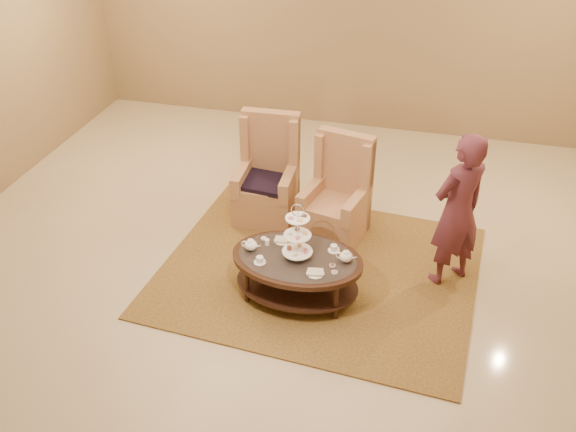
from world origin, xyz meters
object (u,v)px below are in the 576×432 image
(armchair_left, at_px, (268,183))
(armchair_right, at_px, (337,203))
(tea_table, at_px, (297,264))
(person, at_px, (457,211))

(armchair_left, bearing_deg, armchair_right, -15.88)
(armchair_right, bearing_deg, tea_table, -85.51)
(armchair_left, distance_m, armchair_right, 0.89)
(armchair_right, bearing_deg, armchair_left, 179.10)
(armchair_right, distance_m, person, 1.44)
(armchair_left, height_order, person, person)
(tea_table, relative_size, armchair_left, 1.06)
(tea_table, xyz_separation_m, person, (1.43, 0.65, 0.43))
(armchair_left, height_order, armchair_right, armchair_left)
(tea_table, relative_size, armchair_right, 1.10)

